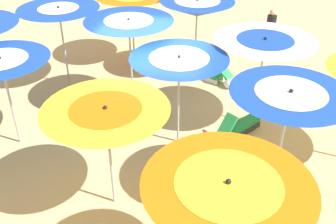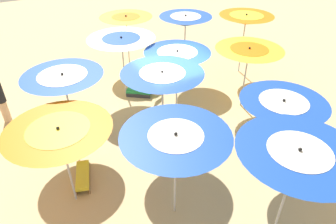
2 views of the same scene
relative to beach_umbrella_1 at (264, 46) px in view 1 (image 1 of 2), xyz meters
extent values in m
cube|color=#D1B57F|center=(0.70, -2.48, -2.09)|extent=(37.97, 37.97, 0.04)
cylinder|color=#B2B2B7|center=(0.00, 0.00, -1.04)|extent=(0.05, 0.05, 2.06)
cone|color=white|center=(0.00, 0.00, -0.01)|extent=(2.29, 2.29, 0.31)
cone|color=#1947B2|center=(0.00, 0.00, 0.07)|extent=(1.27, 1.27, 0.17)
sphere|color=black|center=(0.00, 0.00, 0.18)|extent=(0.07, 0.07, 0.07)
cylinder|color=#B2B2B7|center=(-2.35, -1.83, -1.05)|extent=(0.05, 0.05, 2.04)
cone|color=#1947B2|center=(-2.35, -1.83, -0.03)|extent=(2.10, 2.10, 0.44)
cone|color=white|center=(-2.35, -1.83, 0.07)|extent=(1.27, 1.27, 0.27)
sphere|color=black|center=(-2.35, -1.83, 0.23)|extent=(0.07, 0.07, 0.07)
cylinder|color=#B2B2B7|center=(-2.94, -3.89, -1.09)|extent=(0.05, 0.05, 1.97)
cone|color=orange|center=(-2.94, -3.89, -0.10)|extent=(2.21, 2.21, 0.32)
cylinder|color=#B2B2B7|center=(2.73, 0.35, -0.94)|extent=(0.05, 0.05, 2.25)
cone|color=#1947B2|center=(2.73, 0.35, 0.18)|extent=(1.99, 1.99, 0.39)
cone|color=white|center=(2.73, 0.35, 0.27)|extent=(1.16, 1.16, 0.23)
sphere|color=black|center=(2.73, 0.35, 0.41)|extent=(0.07, 0.07, 0.07)
cylinder|color=#B2B2B7|center=(1.14, -1.74, -1.10)|extent=(0.05, 0.05, 1.94)
cone|color=#1947B2|center=(1.14, -1.74, -0.13)|extent=(2.08, 2.08, 0.39)
cone|color=white|center=(1.14, -1.74, -0.04)|extent=(1.25, 1.25, 0.24)
sphere|color=black|center=(1.14, -1.74, 0.10)|extent=(0.07, 0.07, 0.07)
cylinder|color=#B2B2B7|center=(-0.15, -3.17, -0.98)|extent=(0.05, 0.05, 2.18)
cone|color=#1947B2|center=(-0.15, -3.17, 0.11)|extent=(2.14, 2.14, 0.42)
cone|color=white|center=(-0.15, -3.17, 0.21)|extent=(1.17, 1.17, 0.23)
sphere|color=black|center=(-0.15, -3.17, 0.35)|extent=(0.07, 0.07, 0.07)
cylinder|color=#B2B2B7|center=(-1.04, -5.35, -1.02)|extent=(0.05, 0.05, 2.09)
cone|color=#1947B2|center=(-1.04, -5.35, 0.03)|extent=(2.18, 2.18, 0.32)
cone|color=white|center=(-1.04, -5.35, 0.11)|extent=(1.08, 1.08, 0.16)
sphere|color=black|center=(-1.04, -5.35, 0.22)|extent=(0.07, 0.07, 0.07)
cone|color=orange|center=(4.97, -0.50, 0.12)|extent=(2.10, 2.10, 0.36)
cone|color=yellow|center=(4.97, -0.50, 0.20)|extent=(1.30, 1.30, 0.23)
sphere|color=black|center=(4.97, -0.50, 0.34)|extent=(0.07, 0.07, 0.07)
cylinder|color=#B2B2B7|center=(3.28, -2.61, -1.11)|extent=(0.05, 0.05, 1.91)
cone|color=yellow|center=(3.28, -2.61, -0.16)|extent=(2.17, 2.17, 0.41)
cone|color=orange|center=(3.28, -2.61, -0.06)|extent=(1.22, 1.22, 0.23)
sphere|color=black|center=(3.28, -2.61, 0.08)|extent=(0.07, 0.07, 0.07)
cylinder|color=#B2B2B7|center=(1.87, -5.35, -1.12)|extent=(0.05, 0.05, 1.90)
cone|color=#1947B2|center=(1.87, -5.35, -0.17)|extent=(2.04, 2.04, 0.43)
cone|color=white|center=(1.87, -5.35, -0.07)|extent=(1.14, 1.14, 0.24)
sphere|color=black|center=(1.87, -5.35, 0.08)|extent=(0.07, 0.07, 0.07)
cube|color=#333338|center=(0.31, -0.38, -2.00)|extent=(0.74, 0.57, 0.14)
cube|color=#333338|center=(0.50, -0.14, -2.00)|extent=(0.74, 0.57, 0.14)
cube|color=green|center=(0.41, -0.26, -1.88)|extent=(0.90, 0.79, 0.10)
cube|color=green|center=(0.89, -0.63, -1.62)|extent=(0.48, 0.46, 0.44)
cube|color=olive|center=(-2.46, -3.44, -2.00)|extent=(0.32, 0.95, 0.14)
cube|color=olive|center=(-2.76, -3.35, -2.00)|extent=(0.32, 0.95, 0.14)
cube|color=yellow|center=(-2.61, -3.40, -1.88)|extent=(0.59, 1.03, 0.10)
cube|color=yellow|center=(-2.43, -2.82, -1.63)|extent=(0.38, 0.36, 0.43)
cube|color=silver|center=(-1.97, -1.49, -2.00)|extent=(0.45, 0.85, 0.14)
cube|color=silver|center=(-2.27, -1.34, -2.00)|extent=(0.45, 0.85, 0.14)
cube|color=green|center=(-2.12, -1.42, -1.88)|extent=(0.72, 0.99, 0.10)
cube|color=green|center=(-1.83, -0.85, -1.69)|extent=(0.46, 0.48, 0.32)
cylinder|color=#D8A87F|center=(-4.02, 0.36, -1.69)|extent=(0.24, 0.24, 0.76)
cylinder|color=black|center=(-4.02, 0.36, -0.98)|extent=(0.30, 0.30, 0.67)
sphere|color=#D8A87F|center=(-4.02, 0.36, -0.54)|extent=(0.21, 0.21, 0.21)
sphere|color=white|center=(-1.66, -0.73, -1.92)|extent=(0.29, 0.29, 0.29)
camera|label=1|loc=(8.53, -0.52, 3.55)|focal=42.58mm
camera|label=2|loc=(-3.35, -9.19, 3.80)|focal=32.26mm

